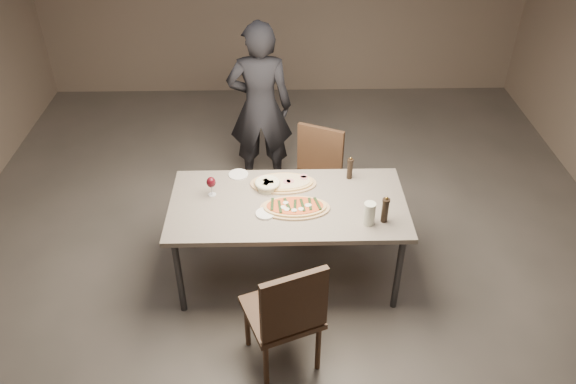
{
  "coord_description": "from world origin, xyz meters",
  "views": [
    {
      "loc": [
        -0.07,
        -3.39,
        3.32
      ],
      "look_at": [
        0.0,
        0.0,
        0.85
      ],
      "focal_mm": 35.0,
      "sensor_mm": 36.0,
      "label": 1
    }
  ],
  "objects_px": {
    "dining_table": "(288,209)",
    "chair_near": "(287,312)",
    "diner": "(260,107)",
    "zucchini_pizza": "(295,207)",
    "carafe": "(369,214)",
    "bread_basket": "(267,184)",
    "pepper_mill_left": "(350,168)",
    "chair_far": "(315,174)",
    "ham_pizza": "(283,183)"
  },
  "relations": [
    {
      "from": "ham_pizza",
      "to": "diner",
      "type": "height_order",
      "value": "diner"
    },
    {
      "from": "carafe",
      "to": "diner",
      "type": "relative_size",
      "value": 0.11
    },
    {
      "from": "diner",
      "to": "chair_near",
      "type": "bearing_deg",
      "value": 95.41
    },
    {
      "from": "ham_pizza",
      "to": "chair_near",
      "type": "distance_m",
      "value": 1.17
    },
    {
      "from": "dining_table",
      "to": "bread_basket",
      "type": "relative_size",
      "value": 9.1
    },
    {
      "from": "bread_basket",
      "to": "chair_near",
      "type": "distance_m",
      "value": 1.13
    },
    {
      "from": "dining_table",
      "to": "chair_far",
      "type": "distance_m",
      "value": 0.78
    },
    {
      "from": "dining_table",
      "to": "pepper_mill_left",
      "type": "bearing_deg",
      "value": 32.53
    },
    {
      "from": "dining_table",
      "to": "bread_basket",
      "type": "height_order",
      "value": "bread_basket"
    },
    {
      "from": "zucchini_pizza",
      "to": "chair_near",
      "type": "xyz_separation_m",
      "value": [
        -0.08,
        -0.83,
        -0.22
      ]
    },
    {
      "from": "dining_table",
      "to": "chair_near",
      "type": "distance_m",
      "value": 0.92
    },
    {
      "from": "dining_table",
      "to": "zucchini_pizza",
      "type": "height_order",
      "value": "zucchini_pizza"
    },
    {
      "from": "bread_basket",
      "to": "pepper_mill_left",
      "type": "bearing_deg",
      "value": 11.44
    },
    {
      "from": "zucchini_pizza",
      "to": "ham_pizza",
      "type": "relative_size",
      "value": 1.0
    },
    {
      "from": "dining_table",
      "to": "bread_basket",
      "type": "xyz_separation_m",
      "value": [
        -0.16,
        0.19,
        0.1
      ]
    },
    {
      "from": "carafe",
      "to": "diner",
      "type": "bearing_deg",
      "value": 116.22
    },
    {
      "from": "zucchini_pizza",
      "to": "chair_near",
      "type": "distance_m",
      "value": 0.86
    },
    {
      "from": "pepper_mill_left",
      "to": "chair_far",
      "type": "distance_m",
      "value": 0.56
    },
    {
      "from": "bread_basket",
      "to": "pepper_mill_left",
      "type": "relative_size",
      "value": 1.0
    },
    {
      "from": "chair_near",
      "to": "chair_far",
      "type": "height_order",
      "value": "chair_near"
    },
    {
      "from": "bread_basket",
      "to": "chair_far",
      "type": "relative_size",
      "value": 0.21
    },
    {
      "from": "zucchini_pizza",
      "to": "bread_basket",
      "type": "bearing_deg",
      "value": 121.81
    },
    {
      "from": "carafe",
      "to": "chair_far",
      "type": "height_order",
      "value": "chair_far"
    },
    {
      "from": "zucchini_pizza",
      "to": "dining_table",
      "type": "bearing_deg",
      "value": 116.21
    },
    {
      "from": "ham_pizza",
      "to": "chair_near",
      "type": "relative_size",
      "value": 0.54
    },
    {
      "from": "bread_basket",
      "to": "zucchini_pizza",
      "type": "bearing_deg",
      "value": -52.13
    },
    {
      "from": "ham_pizza",
      "to": "pepper_mill_left",
      "type": "relative_size",
      "value": 2.66
    },
    {
      "from": "ham_pizza",
      "to": "pepper_mill_left",
      "type": "bearing_deg",
      "value": -6.87
    },
    {
      "from": "zucchini_pizza",
      "to": "ham_pizza",
      "type": "distance_m",
      "value": 0.33
    },
    {
      "from": "ham_pizza",
      "to": "chair_near",
      "type": "bearing_deg",
      "value": -104.97
    },
    {
      "from": "ham_pizza",
      "to": "carafe",
      "type": "height_order",
      "value": "carafe"
    },
    {
      "from": "dining_table",
      "to": "diner",
      "type": "distance_m",
      "value": 1.41
    },
    {
      "from": "bread_basket",
      "to": "pepper_mill_left",
      "type": "xyz_separation_m",
      "value": [
        0.66,
        0.13,
        0.05
      ]
    },
    {
      "from": "zucchini_pizza",
      "to": "carafe",
      "type": "height_order",
      "value": "carafe"
    },
    {
      "from": "dining_table",
      "to": "bread_basket",
      "type": "bearing_deg",
      "value": 130.03
    },
    {
      "from": "diner",
      "to": "bread_basket",
      "type": "bearing_deg",
      "value": 93.98
    },
    {
      "from": "pepper_mill_left",
      "to": "diner",
      "type": "xyz_separation_m",
      "value": [
        -0.74,
        1.07,
        -0.0
      ]
    },
    {
      "from": "carafe",
      "to": "diner",
      "type": "xyz_separation_m",
      "value": [
        -0.81,
        1.65,
        0.0
      ]
    },
    {
      "from": "ham_pizza",
      "to": "bread_basket",
      "type": "distance_m",
      "value": 0.14
    },
    {
      "from": "zucchini_pizza",
      "to": "pepper_mill_left",
      "type": "height_order",
      "value": "pepper_mill_left"
    },
    {
      "from": "ham_pizza",
      "to": "pepper_mill_left",
      "type": "xyz_separation_m",
      "value": [
        0.53,
        0.08,
        0.08
      ]
    },
    {
      "from": "chair_near",
      "to": "chair_far",
      "type": "relative_size",
      "value": 1.05
    },
    {
      "from": "carafe",
      "to": "chair_near",
      "type": "relative_size",
      "value": 0.18
    },
    {
      "from": "bread_basket",
      "to": "diner",
      "type": "distance_m",
      "value": 1.2
    },
    {
      "from": "pepper_mill_left",
      "to": "chair_near",
      "type": "relative_size",
      "value": 0.2
    },
    {
      "from": "chair_near",
      "to": "diner",
      "type": "xyz_separation_m",
      "value": [
        -0.21,
        2.3,
        0.29
      ]
    },
    {
      "from": "carafe",
      "to": "zucchini_pizza",
      "type": "bearing_deg",
      "value": 161.09
    },
    {
      "from": "bread_basket",
      "to": "diner",
      "type": "bearing_deg",
      "value": 93.75
    },
    {
      "from": "pepper_mill_left",
      "to": "chair_far",
      "type": "height_order",
      "value": "pepper_mill_left"
    },
    {
      "from": "chair_near",
      "to": "chair_far",
      "type": "bearing_deg",
      "value": 58.94
    }
  ]
}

